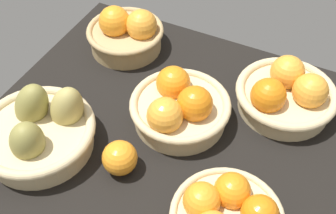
{
  "coord_description": "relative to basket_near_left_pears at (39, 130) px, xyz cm",
  "views": [
    {
      "loc": [
        26.97,
        -56.72,
        78.72
      ],
      "look_at": [
        -1.84,
        2.38,
        7.0
      ],
      "focal_mm": 45.58,
      "sensor_mm": 36.0,
      "label": 1
    }
  ],
  "objects": [
    {
      "name": "basket_far_left",
      "position": [
        0.12,
        37.39,
        0.12
      ],
      "size": [
        20.72,
        20.72,
        12.43
      ],
      "color": "tan",
      "rests_on": "market_tray"
    },
    {
      "name": "basket_near_left_pears",
      "position": [
        0.0,
        0.0,
        0.0
      ],
      "size": [
        25.51,
        25.51,
        14.99
      ],
      "color": "#D3BC8C",
      "rests_on": "market_tray"
    },
    {
      "name": "loose_orange_front_gap",
      "position": [
        18.84,
        1.81,
        -1.04
      ],
      "size": [
        7.46,
        7.46,
        7.46
      ],
      "primitive_type": "sphere",
      "color": "orange",
      "rests_on": "market_tray"
    },
    {
      "name": "market_tray",
      "position": [
        23.5,
        16.42,
        -6.27
      ],
      "size": [
        84.0,
        72.0,
        3.0
      ],
      "primitive_type": "cube",
      "color": "black",
      "rests_on": "ground"
    },
    {
      "name": "basket_far_right",
      "position": [
        44.87,
        34.19,
        -0.2
      ],
      "size": [
        23.73,
        23.73,
        11.64
      ],
      "color": "#D3BC8C",
      "rests_on": "market_tray"
    },
    {
      "name": "basket_center",
      "position": [
        24.19,
        19.4,
        -0.1
      ],
      "size": [
        23.09,
        23.09,
        11.76
      ],
      "color": "#D3BC8C",
      "rests_on": "market_tray"
    }
  ]
}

